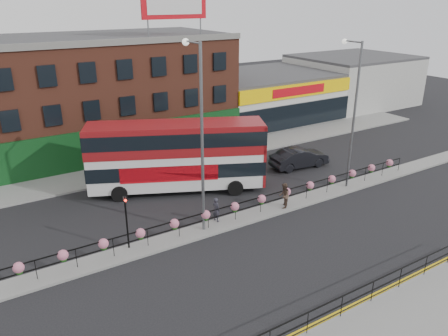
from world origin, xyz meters
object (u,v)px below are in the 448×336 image
double_decker_bus (177,150)px  lamp_column_east (353,103)px  car (299,158)px  pedestrian_a (216,209)px  lamp_column_west (199,124)px  pedestrian_b (284,196)px

double_decker_bus → lamp_column_east: lamp_column_east is taller
double_decker_bus → car: (10.79, -1.14, -2.32)m
double_decker_bus → pedestrian_a: double_decker_bus is taller
car → pedestrian_a: bearing=119.0°
pedestrian_a → lamp_column_east: bearing=-101.9°
double_decker_bus → lamp_column_west: size_ratio=1.14×
pedestrian_b → lamp_column_west: bearing=-48.9°
pedestrian_a → pedestrian_b: 4.91m
double_decker_bus → lamp_column_east: (10.97, -6.06, 3.28)m
pedestrian_b → lamp_column_east: size_ratio=0.17×
lamp_column_west → lamp_column_east: lamp_column_west is taller
lamp_column_east → car: bearing=92.2°
car → pedestrian_a: size_ratio=3.24×
double_decker_bus → lamp_column_west: bearing=-103.3°
double_decker_bus → pedestrian_a: (-0.24, -5.88, -2.20)m
pedestrian_a → lamp_column_west: (-1.20, -0.22, 5.83)m
car → lamp_column_east: (0.19, -4.92, 5.60)m
pedestrian_a → lamp_column_east: size_ratio=0.15×
pedestrian_b → lamp_column_west: lamp_column_west is taller
car → pedestrian_a: (-11.02, -4.75, 0.12)m
pedestrian_a → lamp_column_west: 5.95m
car → lamp_column_west: bearing=117.8°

